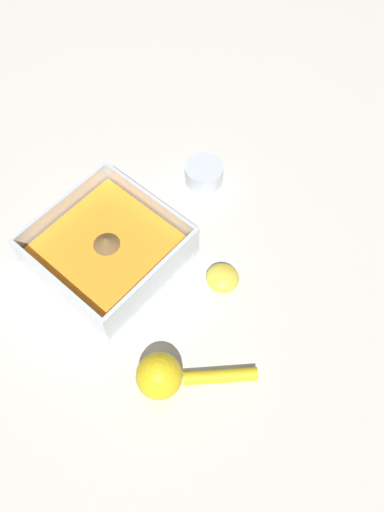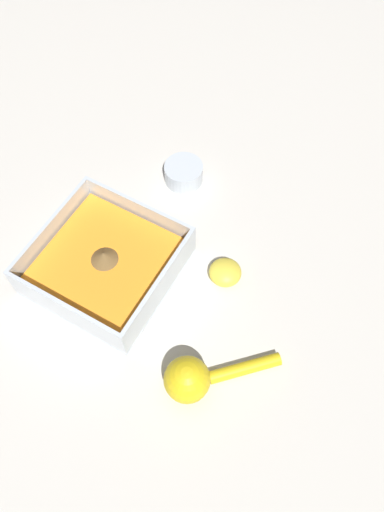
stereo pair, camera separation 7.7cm
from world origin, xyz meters
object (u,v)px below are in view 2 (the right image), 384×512
object	(u,v)px
square_dish	(106,265)
spice_bowl	(184,174)
lemon_squeezer	(194,378)
lemon_half	(225,272)

from	to	relation	value
square_dish	spice_bowl	size ratio (longest dim) A/B	3.01
spice_bowl	lemon_squeezer	distance (m)	0.37
square_dish	lemon_squeezer	distance (m)	0.23
lemon_half	spice_bowl	bearing A→B (deg)	48.29
square_dish	lemon_squeezer	xyz separation A→B (m)	(-0.09, -0.21, 0.01)
spice_bowl	lemon_squeezer	size ratio (longest dim) A/B	0.50
lemon_squeezer	lemon_half	distance (m)	0.18
spice_bowl	lemon_half	world-z (taller)	spice_bowl
lemon_squeezer	spice_bowl	bearing A→B (deg)	-102.82
square_dish	spice_bowl	distance (m)	0.22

